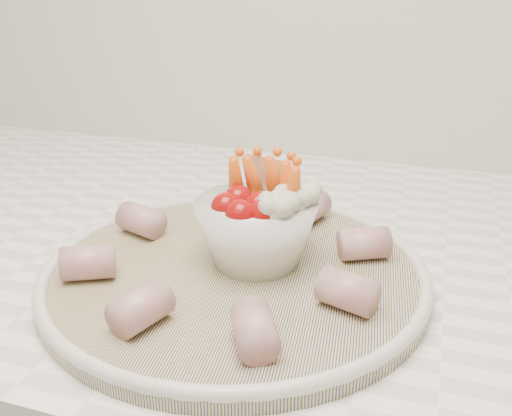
% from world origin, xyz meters
% --- Properties ---
extents(serving_platter, '(0.39, 0.39, 0.02)m').
position_xyz_m(serving_platter, '(0.15, 1.34, 0.93)').
color(serving_platter, navy).
rests_on(serving_platter, kitchen_counter).
extents(veggie_bowl, '(0.11, 0.11, 0.10)m').
position_xyz_m(veggie_bowl, '(0.17, 1.36, 0.97)').
color(veggie_bowl, white).
rests_on(veggie_bowl, serving_platter).
extents(cured_meat_rolls, '(0.28, 0.29, 0.03)m').
position_xyz_m(cured_meat_rolls, '(0.15, 1.34, 0.95)').
color(cured_meat_rolls, '#A34A54').
rests_on(cured_meat_rolls, serving_platter).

